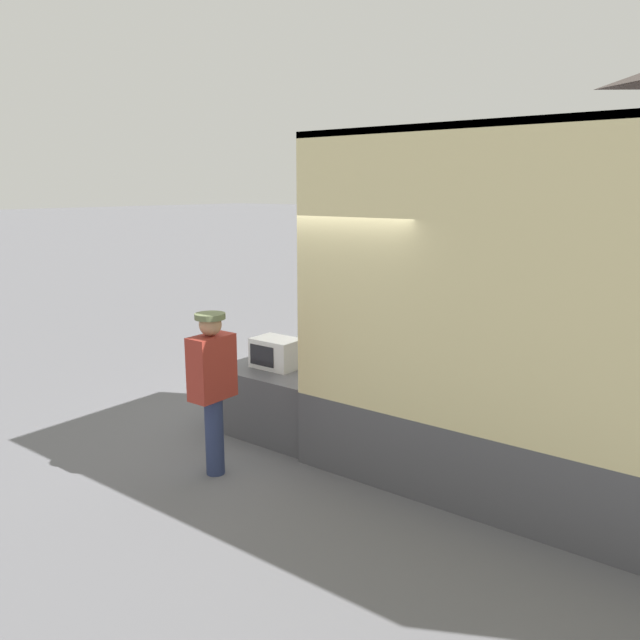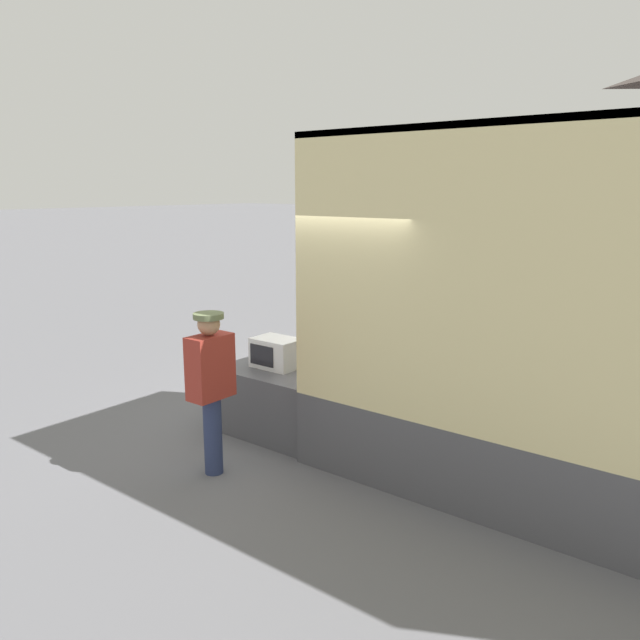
# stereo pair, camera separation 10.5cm
# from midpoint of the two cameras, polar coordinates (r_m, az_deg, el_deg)

# --- Properties ---
(ground_plane) EXTENTS (160.00, 160.00, 0.00)m
(ground_plane) POSITION_cam_midpoint_polar(r_m,az_deg,el_deg) (7.33, 2.87, -10.09)
(ground_plane) COLOR slate
(tailgate_deck) EXTENTS (1.34, 2.00, 0.75)m
(tailgate_deck) POSITION_cam_midpoint_polar(r_m,az_deg,el_deg) (7.57, -1.31, -6.33)
(tailgate_deck) COLOR #4C4C51
(tailgate_deck) RESTS_ON ground
(microwave) EXTENTS (0.53, 0.39, 0.34)m
(microwave) POSITION_cam_midpoint_polar(r_m,az_deg,el_deg) (7.10, -4.42, -3.02)
(microwave) COLOR white
(microwave) RESTS_ON tailgate_deck
(portable_generator) EXTENTS (0.57, 0.50, 0.60)m
(portable_generator) POSITION_cam_midpoint_polar(r_m,az_deg,el_deg) (7.69, 0.93, -1.38)
(portable_generator) COLOR black
(portable_generator) RESTS_ON tailgate_deck
(worker_person) EXTENTS (0.29, 0.44, 1.61)m
(worker_person) POSITION_cam_midpoint_polar(r_m,az_deg,el_deg) (6.06, -10.31, -5.25)
(worker_person) COLOR navy
(worker_person) RESTS_ON ground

